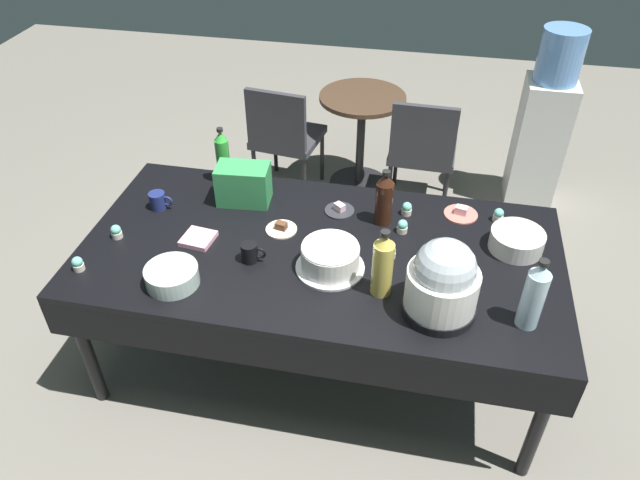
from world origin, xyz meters
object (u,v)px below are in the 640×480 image
at_px(frosted_layer_cake, 330,258).
at_px(slow_cooker, 443,282).
at_px(cupcake_cocoa, 116,232).
at_px(water_cooler, 543,125).
at_px(dessert_plate_cream, 281,228).
at_px(coffee_mug_navy, 158,201).
at_px(potluck_table, 320,259).
at_px(soda_carton, 244,184).
at_px(coffee_mug_black, 250,253).
at_px(maroon_chair_right, 423,147).
at_px(round_cafe_table, 361,125).
at_px(dessert_plate_coral, 461,213).
at_px(soda_bottle_lime_soda, 223,157).
at_px(soda_bottle_cola, 384,199).
at_px(glass_salad_bowl, 172,276).
at_px(ceramic_snack_bowl, 517,241).
at_px(cupcake_vanilla, 78,264).
at_px(dessert_plate_charcoal, 340,210).
at_px(cupcake_berry, 390,252).
at_px(cupcake_mint, 402,226).
at_px(maroon_chair_left, 284,134).
at_px(cupcake_lemon, 498,215).
at_px(soda_bottle_ginger_ale, 383,265).
at_px(cupcake_rose, 407,209).
at_px(soda_bottle_water, 534,295).

height_order(frosted_layer_cake, slow_cooker, slow_cooker).
xyz_separation_m(cupcake_cocoa, water_cooler, (2.13, 1.90, -0.19)).
xyz_separation_m(dessert_plate_cream, coffee_mug_navy, (-0.65, 0.06, 0.03)).
relative_size(potluck_table, soda_carton, 8.46).
xyz_separation_m(coffee_mug_black, maroon_chair_right, (0.69, 1.64, -0.30)).
relative_size(slow_cooker, soda_carton, 1.35).
relative_size(slow_cooker, round_cafe_table, 0.49).
relative_size(dessert_plate_coral, soda_bottle_lime_soda, 0.53).
xyz_separation_m(soda_bottle_cola, coffee_mug_navy, (-1.11, -0.11, -0.09)).
bearing_deg(glass_salad_bowl, frosted_layer_cake, 19.42).
height_order(soda_bottle_lime_soda, soda_bottle_cola, soda_bottle_lime_soda).
xyz_separation_m(coffee_mug_black, soda_carton, (-0.16, 0.45, 0.05)).
relative_size(ceramic_snack_bowl, cupcake_vanilla, 3.62).
distance_m(dessert_plate_charcoal, soda_bottle_cola, 0.26).
xyz_separation_m(cupcake_berry, maroon_chair_right, (0.08, 1.50, -0.29)).
distance_m(cupcake_mint, water_cooler, 1.80).
distance_m(glass_salad_bowl, maroon_chair_left, 1.88).
xyz_separation_m(slow_cooker, coffee_mug_black, (-0.84, 0.16, -0.11)).
relative_size(cupcake_vanilla, round_cafe_table, 0.09).
bearing_deg(cupcake_cocoa, maroon_chair_right, 49.94).
xyz_separation_m(dessert_plate_cream, maroon_chair_right, (0.61, 1.40, -0.27)).
bearing_deg(frosted_layer_cake, cupcake_lemon, 34.97).
xyz_separation_m(soda_bottle_ginger_ale, water_cooler, (0.87, 2.02, -0.31)).
xyz_separation_m(dessert_plate_cream, cupcake_lemon, (1.02, 0.29, 0.02)).
height_order(cupcake_mint, water_cooler, water_cooler).
bearing_deg(dessert_plate_charcoal, cupcake_lemon, 5.76).
distance_m(potluck_table, frosted_layer_cake, 0.19).
relative_size(ceramic_snack_bowl, dessert_plate_coral, 1.47).
bearing_deg(cupcake_lemon, cupcake_mint, -157.61).
height_order(potluck_table, ceramic_snack_bowl, ceramic_snack_bowl).
xyz_separation_m(dessert_plate_charcoal, cupcake_rose, (0.33, 0.04, 0.02)).
bearing_deg(soda_bottle_ginger_ale, cupcake_lemon, 50.98).
height_order(soda_bottle_ginger_ale, coffee_mug_black, soda_bottle_ginger_ale).
height_order(dessert_plate_charcoal, water_cooler, water_cooler).
xyz_separation_m(slow_cooker, round_cafe_table, (-0.60, 2.02, -0.41)).
distance_m(cupcake_berry, soda_bottle_ginger_ale, 0.26).
bearing_deg(coffee_mug_navy, slow_cooker, -18.03).
bearing_deg(maroon_chair_right, glass_salad_bowl, -117.60).
xyz_separation_m(dessert_plate_coral, cupcake_vanilla, (-1.64, -0.75, 0.02)).
bearing_deg(soda_bottle_cola, cupcake_lemon, 12.49).
bearing_deg(potluck_table, maroon_chair_right, 75.14).
bearing_deg(soda_bottle_cola, dessert_plate_coral, 19.61).
bearing_deg(coffee_mug_navy, dessert_plate_charcoal, 9.58).
distance_m(glass_salad_bowl, cupcake_berry, 0.96).
height_order(potluck_table, glass_salad_bowl, glass_salad_bowl).
bearing_deg(soda_bottle_water, cupcake_lemon, 97.46).
height_order(ceramic_snack_bowl, soda_bottle_cola, soda_bottle_cola).
height_order(soda_carton, water_cooler, water_cooler).
bearing_deg(round_cafe_table, dessert_plate_cream, -95.60).
bearing_deg(cupcake_mint, dessert_plate_charcoal, 161.52).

